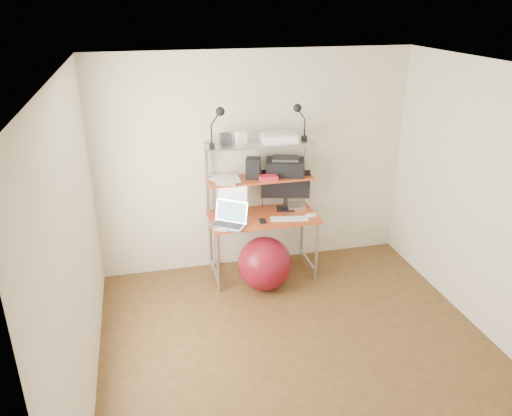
{
  "coord_description": "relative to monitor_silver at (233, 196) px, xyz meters",
  "views": [
    {
      "loc": [
        -1.27,
        -3.49,
        2.99
      ],
      "look_at": [
        -0.15,
        1.15,
        0.97
      ],
      "focal_mm": 35.0,
      "sensor_mm": 36.0,
      "label": 1
    }
  ],
  "objects": [
    {
      "name": "computer_desk",
      "position": [
        0.32,
        -0.03,
        -0.01
      ],
      "size": [
        1.2,
        0.6,
        1.57
      ],
      "color": "#C95327",
      "rests_on": "ground"
    },
    {
      "name": "room",
      "position": [
        0.32,
        -1.53,
        0.28
      ],
      "size": [
        3.6,
        3.6,
        3.6
      ],
      "color": "brown",
      "rests_on": "ground"
    },
    {
      "name": "wall_outlet",
      "position": [
        1.17,
        0.25,
        -0.67
      ],
      "size": [
        0.08,
        0.01,
        0.12
      ],
      "primitive_type": "cube",
      "color": "white",
      "rests_on": "room"
    },
    {
      "name": "exercise_ball",
      "position": [
        0.27,
        -0.38,
        -0.67
      ],
      "size": [
        0.59,
        0.59,
        0.59
      ],
      "primitive_type": "sphere",
      "color": "maroon",
      "rests_on": "floor"
    },
    {
      "name": "clip_lamp_right",
      "position": [
        0.73,
        -0.01,
        0.88
      ],
      "size": [
        0.16,
        0.09,
        0.41
      ],
      "color": "black",
      "rests_on": "top_shelf"
    },
    {
      "name": "monitor_black",
      "position": [
        0.62,
        0.05,
        0.05
      ],
      "size": [
        0.55,
        0.2,
        0.55
      ],
      "rotation": [
        0.0,
        0.0,
        -0.25
      ],
      "color": "black",
      "rests_on": "desktop"
    },
    {
      "name": "box_white",
      "position": [
        0.11,
        0.04,
        0.65
      ],
      "size": [
        0.14,
        0.12,
        0.13
      ],
      "primitive_type": "cube",
      "rotation": [
        0.0,
        0.0,
        0.3
      ],
      "color": "white",
      "rests_on": "top_shelf"
    },
    {
      "name": "laptop",
      "position": [
        -0.08,
        -0.22,
        -0.18
      ],
      "size": [
        0.46,
        0.45,
        0.32
      ],
      "rotation": [
        0.0,
        0.0,
        -0.61
      ],
      "color": "silver",
      "rests_on": "desktop"
    },
    {
      "name": "phone",
      "position": [
        0.28,
        -0.23,
        -0.22
      ],
      "size": [
        0.08,
        0.13,
        0.01
      ],
      "primitive_type": "cube",
      "rotation": [
        0.0,
        0.0,
        -0.08
      ],
      "color": "black",
      "rests_on": "desktop"
    },
    {
      "name": "printer",
      "position": [
        0.62,
        0.07,
        0.28
      ],
      "size": [
        0.49,
        0.4,
        0.2
      ],
      "rotation": [
        0.0,
        0.0,
        -0.29
      ],
      "color": "black",
      "rests_on": "mid_shelf"
    },
    {
      "name": "mac_mini",
      "position": [
        0.75,
        0.05,
        -0.21
      ],
      "size": [
        0.22,
        0.22,
        0.04
      ],
      "primitive_type": "cube",
      "rotation": [
        0.0,
        0.0,
        -0.09
      ],
      "color": "silver",
      "rests_on": "desktop"
    },
    {
      "name": "monitor_silver",
      "position": [
        0.0,
        0.0,
        0.0
      ],
      "size": [
        0.38,
        0.18,
        0.43
      ],
      "rotation": [
        0.0,
        0.0,
        0.28
      ],
      "color": "#BAB9BE",
      "rests_on": "desktop"
    },
    {
      "name": "red_box",
      "position": [
        0.38,
        -0.07,
        0.21
      ],
      "size": [
        0.2,
        0.13,
        0.05
      ],
      "primitive_type": "cube",
      "rotation": [
        0.0,
        0.0,
        -0.01
      ],
      "color": "red",
      "rests_on": "mid_shelf"
    },
    {
      "name": "nas_cube",
      "position": [
        0.25,
        0.05,
        0.29
      ],
      "size": [
        0.2,
        0.2,
        0.23
      ],
      "primitive_type": "cube",
      "rotation": [
        0.0,
        0.0,
        -0.33
      ],
      "color": "black",
      "rests_on": "mid_shelf"
    },
    {
      "name": "scanner",
      "position": [
        0.53,
        0.02,
        0.63
      ],
      "size": [
        0.39,
        0.27,
        0.1
      ],
      "rotation": [
        0.0,
        0.0,
        -0.06
      ],
      "color": "white",
      "rests_on": "top_shelf"
    },
    {
      "name": "clip_lamp_left",
      "position": [
        -0.14,
        -0.07,
        0.89
      ],
      "size": [
        0.17,
        0.09,
        0.43
      ],
      "color": "black",
      "rests_on": "top_shelf"
    },
    {
      "name": "mouse",
      "position": [
        0.84,
        -0.23,
        -0.22
      ],
      "size": [
        0.1,
        0.07,
        0.03
      ],
      "primitive_type": "cube",
      "rotation": [
        0.0,
        0.0,
        0.14
      ],
      "color": "white",
      "rests_on": "desktop"
    },
    {
      "name": "paper_stack",
      "position": [
        -0.07,
        0.04,
        0.19
      ],
      "size": [
        0.35,
        0.41,
        0.02
      ],
      "color": "white",
      "rests_on": "mid_shelf"
    },
    {
      "name": "box_grey",
      "position": [
        -0.05,
        0.07,
        0.64
      ],
      "size": [
        0.12,
        0.12,
        0.11
      ],
      "primitive_type": "cube",
      "rotation": [
        0.0,
        0.0,
        0.07
      ],
      "color": "#303032",
      "rests_on": "top_shelf"
    },
    {
      "name": "keyboard",
      "position": [
        0.58,
        -0.24,
        -0.22
      ],
      "size": [
        0.42,
        0.19,
        0.01
      ],
      "primitive_type": "cube",
      "rotation": [
        0.0,
        0.0,
        -0.18
      ],
      "color": "white",
      "rests_on": "desktop"
    }
  ]
}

